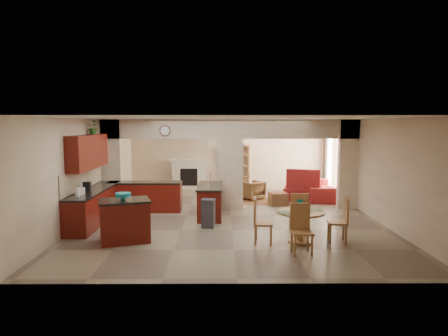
{
  "coord_description": "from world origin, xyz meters",
  "views": [
    {
      "loc": [
        -0.26,
        -11.42,
        2.66
      ],
      "look_at": [
        -0.19,
        0.3,
        1.36
      ],
      "focal_mm": 32.0,
      "sensor_mm": 36.0,
      "label": 1
    }
  ],
  "objects_px": {
    "sofa": "(320,187)",
    "armchair": "(252,190)",
    "dining_table": "(301,222)",
    "kitchen_island": "(125,221)"
  },
  "relations": [
    {
      "from": "armchair",
      "to": "dining_table",
      "type": "bearing_deg",
      "value": 59.46
    },
    {
      "from": "armchair",
      "to": "kitchen_island",
      "type": "bearing_deg",
      "value": 19.19
    },
    {
      "from": "kitchen_island",
      "to": "armchair",
      "type": "relative_size",
      "value": 1.82
    },
    {
      "from": "sofa",
      "to": "armchair",
      "type": "height_order",
      "value": "sofa"
    },
    {
      "from": "dining_table",
      "to": "sofa",
      "type": "bearing_deg",
      "value": 72.0
    },
    {
      "from": "dining_table",
      "to": "armchair",
      "type": "distance_m",
      "value": 5.27
    },
    {
      "from": "sofa",
      "to": "armchair",
      "type": "distance_m",
      "value": 2.5
    },
    {
      "from": "dining_table",
      "to": "armchair",
      "type": "bearing_deg",
      "value": 97.46
    },
    {
      "from": "kitchen_island",
      "to": "dining_table",
      "type": "relative_size",
      "value": 1.23
    },
    {
      "from": "kitchen_island",
      "to": "sofa",
      "type": "height_order",
      "value": "kitchen_island"
    }
  ]
}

